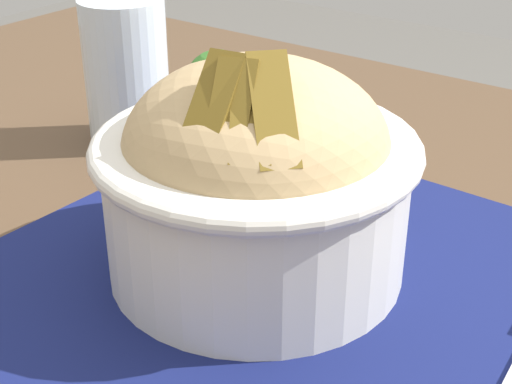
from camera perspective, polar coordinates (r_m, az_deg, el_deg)
placemat at (r=0.43m, az=6.51°, el=-8.18°), size 0.42×0.33×0.00m
bowl at (r=0.42m, az=-0.04°, el=1.39°), size 0.20×0.20×0.14m
drinking_glass at (r=0.61m, az=-9.67°, el=8.25°), size 0.07×0.07×0.11m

